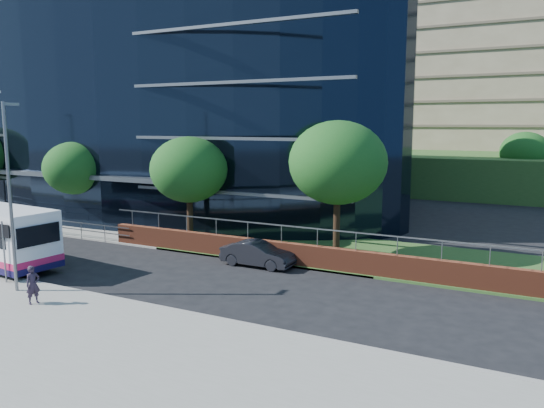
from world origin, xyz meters
The scene contains 12 objects.
far_forecourt centered at (-6.00, 11.00, 0.05)m, with size 50.00×8.00×0.10m, color gray.
grass_verge centered at (24.00, 11.00, 0.06)m, with size 36.00×8.00×0.12m, color #2D511E.
glass_office centered at (-4.00, 20.85, 8.00)m, with size 44.00×23.10×16.00m.
retaining_wall centered at (20.00, 7.30, 0.61)m, with size 34.00×0.40×2.11m.
street_sign centered at (4.50, -1.59, 2.15)m, with size 0.85×0.09×2.80m.
tree_far_b centered at (-3.00, 9.50, 4.21)m, with size 4.29×4.29×6.05m.
tree_far_c centered at (7.00, 9.00, 4.54)m, with size 4.62×4.62×6.51m.
tree_far_d centered at (16.00, 10.00, 5.19)m, with size 5.28×5.28×7.44m.
tree_dist_e centered at (24.00, 40.00, 4.54)m, with size 4.62×4.62×6.51m.
streetlight_east centered at (6.00, -2.17, 4.44)m, with size 0.15×0.77×8.00m.
parked_car centered at (13.04, 6.50, 0.64)m, with size 1.36×3.89×1.28m, color black.
pedestrian centered at (8.09, -3.01, 0.92)m, with size 0.56×0.37×1.55m, color #2C2132.
Camera 1 is at (25.84, -16.67, 7.24)m, focal length 35.00 mm.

